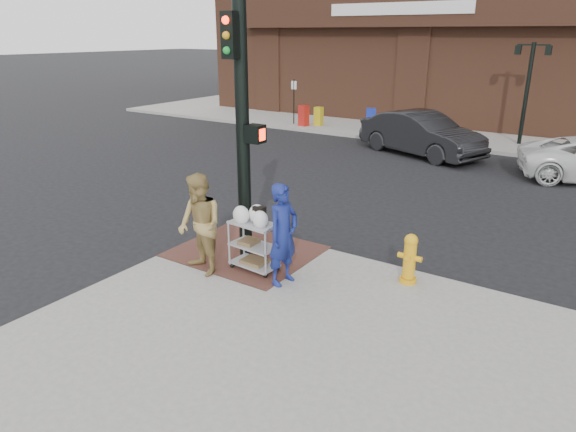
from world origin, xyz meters
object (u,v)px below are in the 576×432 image
Objects in this scene: fire_hydrant at (410,258)px; woman_blue at (283,235)px; lamp_post at (528,83)px; sedan_dark at (421,134)px; pedestrian_tan at (200,225)px; traffic_signal_pole at (243,126)px; utility_cart at (254,241)px.

woman_blue is at bearing -146.60° from fire_hydrant.
lamp_post is 2.12× the size of woman_blue.
pedestrian_tan is at bearing -157.82° from sedan_dark.
woman_blue is 0.97× the size of pedestrian_tan.
fire_hydrant is (3.45, 1.78, -0.48)m from pedestrian_tan.
lamp_post is 0.80× the size of traffic_signal_pole.
traffic_signal_pole is (-2.48, -15.23, 0.21)m from lamp_post.
woman_blue is (-1.16, -15.82, -1.52)m from lamp_post.
pedestrian_tan is at bearing -152.73° from fire_hydrant.
woman_blue reaches higher than sedan_dark.
traffic_signal_pole is 2.26m from woman_blue.
woman_blue is 2.35m from fire_hydrant.
woman_blue is 1.61m from pedestrian_tan.
sedan_dark is at bearing 92.25° from traffic_signal_pole.
pedestrian_tan is at bearing 115.21° from woman_blue.
traffic_signal_pole is 3.97m from fire_hydrant.
sedan_dark is 12.01m from utility_cart.
fire_hydrant is (1.92, 1.27, -0.46)m from woman_blue.
lamp_post is 15.93m from woman_blue.
traffic_signal_pole is at bearing -99.24° from lamp_post.
fire_hydrant is (3.24, 0.67, -2.19)m from traffic_signal_pole.
lamp_post is at bearing -17.35° from sedan_dark.
lamp_post is 5.04m from sedan_dark.
sedan_dark reaches higher than utility_cart.
lamp_post is 14.71m from fire_hydrant.
utility_cart is (1.00, -11.97, -0.10)m from sedan_dark.
fire_hydrant is at bearing -140.15° from sedan_dark.
traffic_signal_pole is 3.87× the size of utility_cart.
lamp_post is at bearing 2.54° from woman_blue.
sedan_dark is (-1.77, 12.12, -0.26)m from woman_blue.
lamp_post reaches higher than fire_hydrant.
woman_blue is at bearing -24.12° from traffic_signal_pole.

